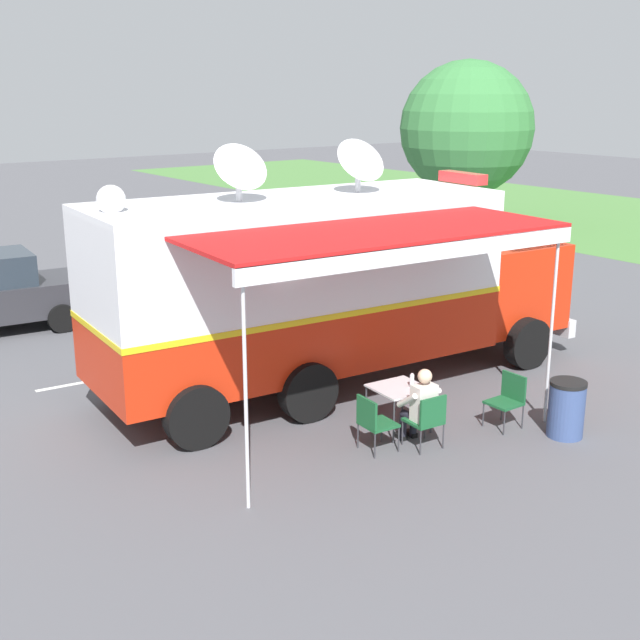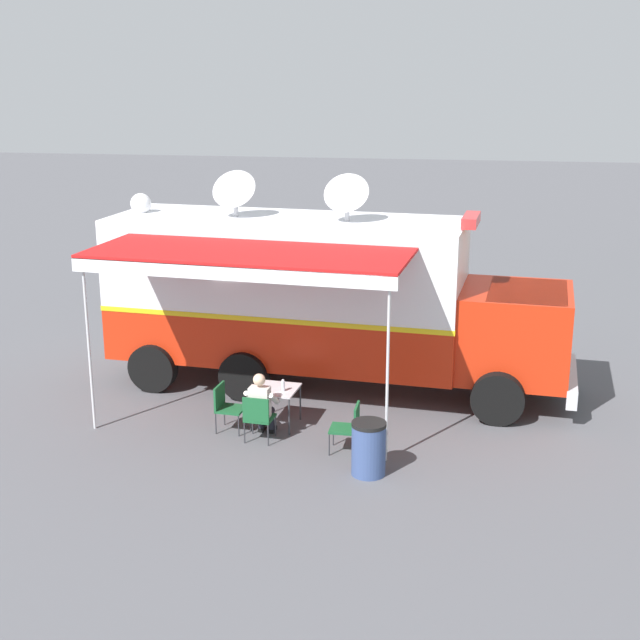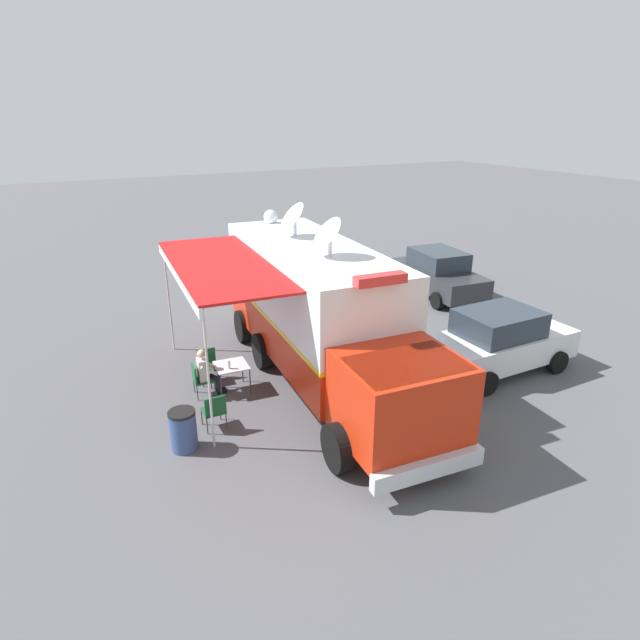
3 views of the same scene
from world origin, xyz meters
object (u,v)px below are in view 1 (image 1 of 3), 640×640
Objects in this scene: folding_chair_at_table at (428,417)px; trash_bin at (566,409)px; folding_table at (399,390)px; folding_chair_beside_table at (373,420)px; folding_chair_spare_by_truck at (508,396)px; seated_responder at (420,405)px; car_far_corner at (277,280)px; water_bottle at (412,381)px; command_truck at (334,281)px.

trash_bin is at bearing 65.52° from folding_chair_at_table.
folding_table is 0.94m from folding_chair_beside_table.
seated_responder is (-0.33, -1.64, 0.14)m from folding_chair_spare_by_truck.
seated_responder is 0.30× the size of car_far_corner.
trash_bin is 8.63m from car_far_corner.
folding_chair_spare_by_truck is at bearing 58.55° from water_bottle.
folding_table is at bearing 113.73° from folding_chair_beside_table.
folding_chair_at_table reaches higher than folding_table.
folding_chair_spare_by_truck is 1.68m from seated_responder.
folding_chair_spare_by_truck is at bearing 58.30° from folding_table.
seated_responder is (-0.19, 0.02, 0.14)m from folding_chair_at_table.
command_truck reaches higher than trash_bin.
command_truck is at bearing -160.03° from trash_bin.
command_truck reaches higher than folding_chair_beside_table.
car_far_corner is (-7.67, 2.44, 0.37)m from folding_chair_at_table.
folding_chair_at_table is at bearing -114.48° from trash_bin.
command_truck is at bearing 168.41° from seated_responder.
folding_chair_beside_table is (0.37, -0.85, -0.16)m from folding_table.
folding_chair_spare_by_truck reaches higher than folding_table.
command_truck is 3.46m from folding_chair_at_table.
car_far_corner is at bearing 158.17° from command_truck.
folding_chair_beside_table is 0.70× the size of seated_responder.
trash_bin is (4.04, 1.47, -1.49)m from command_truck.
seated_responder is at bearing -11.36° from folding_table.
command_truck is at bearing -162.10° from folding_chair_spare_by_truck.
trash_bin is (1.63, 1.77, -0.38)m from water_bottle.
car_far_corner is at bearing 162.02° from seated_responder.
folding_chair_beside_table is at bearing -108.12° from seated_responder.
seated_responder reaches higher than water_bottle.
seated_responder reaches higher than folding_chair_beside_table.
command_truck is 3.24m from seated_responder.
command_truck is 10.62× the size of trash_bin.
water_bottle reaches higher than folding_chair_beside_table.
trash_bin is (1.14, 2.06, -0.20)m from seated_responder.
folding_chair_beside_table is at bearing -23.54° from car_far_corner.
folding_chair_beside_table reaches higher than folding_table.
water_bottle reaches higher than folding_table.
water_bottle is at bearing -121.45° from folding_chair_spare_by_truck.
folding_chair_spare_by_truck is 0.96× the size of trash_bin.
water_bottle is at bearing 155.96° from folding_chair_at_table.
folding_chair_spare_by_truck is at bearing 76.61° from folding_chair_beside_table.
folding_chair_spare_by_truck is 0.21× the size of car_far_corner.
folding_chair_beside_table is 7.91m from car_far_corner.
folding_table is at bearing -11.65° from command_truck.
folding_chair_beside_table is (2.67, -1.32, -1.43)m from command_truck.
folding_chair_beside_table is 1.00× the size of folding_chair_spare_by_truck.
folding_chair_spare_by_truck is at bearing 17.90° from command_truck.
water_bottle is at bearing -7.22° from command_truck.
trash_bin reaches higher than folding_chair_at_table.
seated_responder is 2.36m from trash_bin.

